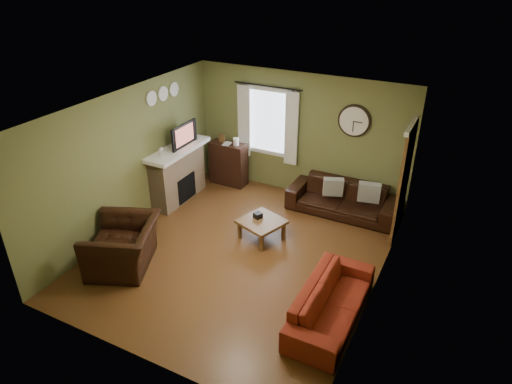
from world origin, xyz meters
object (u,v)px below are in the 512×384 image
at_px(bookshelf, 229,164).
at_px(armchair, 123,245).
at_px(sofa_red, 331,302).
at_px(coffee_table, 262,229).
at_px(sofa_brown, 342,199).

relative_size(bookshelf, armchair, 0.80).
height_order(sofa_red, armchair, armchair).
bearing_deg(bookshelf, armchair, -90.46).
bearing_deg(bookshelf, coffee_table, -45.31).
relative_size(sofa_red, armchair, 1.62).
height_order(bookshelf, armchair, bookshelf).
bearing_deg(armchair, bookshelf, 156.17).
xyz_separation_m(bookshelf, sofa_red, (3.43, -3.04, -0.20)).
distance_m(bookshelf, armchair, 3.42).
distance_m(armchair, coffee_table, 2.43).
xyz_separation_m(armchair, coffee_table, (1.68, 1.75, -0.20)).
distance_m(sofa_red, armchair, 3.48).
height_order(sofa_red, coffee_table, sofa_red).
distance_m(bookshelf, sofa_brown, 2.67).
bearing_deg(armchair, sofa_brown, 117.60).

